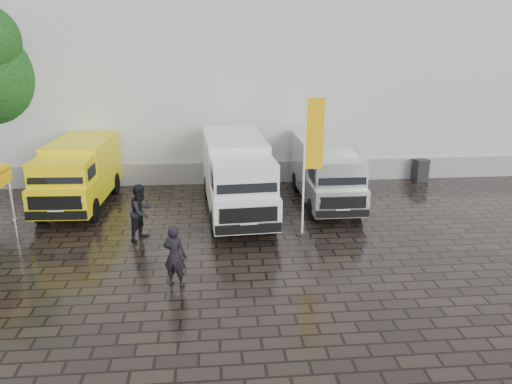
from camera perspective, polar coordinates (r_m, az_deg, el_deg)
ground at (r=16.14m, az=2.20°, el=-6.85°), size 120.00×120.00×0.00m
exhibition_hall at (r=30.83m, az=2.24°, el=16.32°), size 44.00×16.00×12.00m
hall_plinth at (r=23.68m, az=4.58°, el=2.42°), size 44.00×0.15×1.00m
van_yellow at (r=21.11m, az=-19.62°, el=1.79°), size 2.43×5.72×2.60m
van_white at (r=19.09m, az=-2.24°, el=1.68°), size 2.62×6.80×2.89m
van_silver at (r=20.53m, az=7.92°, el=2.16°), size 1.97×5.87×2.54m
flagpole at (r=16.76m, az=6.16°, el=3.92°), size 0.88×0.50×4.92m
wheelie_bin at (r=24.93m, az=18.28°, el=2.39°), size 0.70×0.70×1.04m
person_front at (r=13.91m, az=-9.28°, el=-7.21°), size 0.76×0.63×1.79m
person_tent at (r=17.22m, az=-12.97°, el=-2.24°), size 1.11×1.18×1.93m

